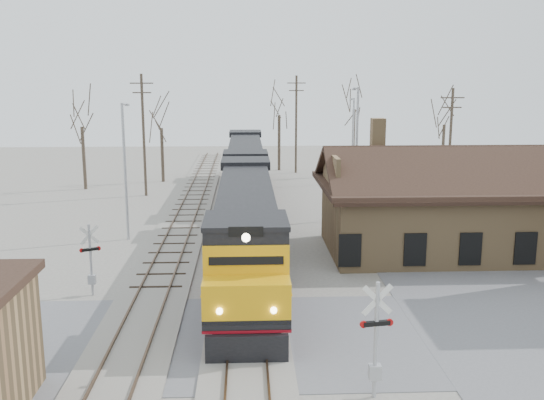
# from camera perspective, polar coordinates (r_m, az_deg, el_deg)

# --- Properties ---
(ground) EXTENTS (140.00, 140.00, 0.00)m
(ground) POSITION_cam_1_polar(r_m,az_deg,el_deg) (24.98, -2.38, -12.91)
(ground) COLOR #9C978D
(ground) RESTS_ON ground
(road) EXTENTS (60.00, 9.00, 0.03)m
(road) POSITION_cam_1_polar(r_m,az_deg,el_deg) (24.97, -2.38, -12.88)
(road) COLOR slate
(road) RESTS_ON ground
(track_main) EXTENTS (3.40, 90.00, 0.24)m
(track_main) POSITION_cam_1_polar(r_m,az_deg,el_deg) (39.12, -2.45, -3.73)
(track_main) COLOR #9C978D
(track_main) RESTS_ON ground
(track_siding) EXTENTS (3.40, 90.00, 0.24)m
(track_siding) POSITION_cam_1_polar(r_m,az_deg,el_deg) (39.38, -9.03, -3.76)
(track_siding) COLOR #9C978D
(track_siding) RESTS_ON ground
(depot) EXTENTS (15.20, 9.31, 7.90)m
(depot) POSITION_cam_1_polar(r_m,az_deg,el_deg) (37.60, 16.12, -1.12)
(depot) COLOR #99794F
(depot) RESTS_ON ground
(locomotive_lead) EXTENTS (3.28, 21.93, 4.87)m
(locomotive_lead) POSITION_cam_1_polar(r_m,az_deg,el_deg) (31.74, -2.46, -2.67)
(locomotive_lead) COLOR black
(locomotive_lead) RESTS_ON ground
(locomotive_trailing) EXTENTS (3.28, 21.93, 4.61)m
(locomotive_trailing) POSITION_cam_1_polar(r_m,az_deg,el_deg) (53.55, -2.51, 3.13)
(locomotive_trailing) COLOR black
(locomotive_trailing) RESTS_ON ground
(crossbuck_near) EXTENTS (1.13, 0.30, 3.96)m
(crossbuck_near) POSITION_cam_1_polar(r_m,az_deg,el_deg) (20.34, 9.75, -13.21)
(crossbuck_near) COLOR #A5A8AD
(crossbuck_near) RESTS_ON ground
(crossbuck_far) EXTENTS (0.94, 0.49, 3.52)m
(crossbuck_far) POSITION_cam_1_polar(r_m,az_deg,el_deg) (30.27, -16.68, -5.57)
(crossbuck_far) COLOR #A5A8AD
(crossbuck_far) RESTS_ON ground
(streetlight_a) EXTENTS (0.25, 2.04, 8.75)m
(streetlight_a) POSITION_cam_1_polar(r_m,az_deg,el_deg) (39.59, -13.64, 3.31)
(streetlight_a) COLOR #A5A8AD
(streetlight_a) RESTS_ON ground
(streetlight_b) EXTENTS (0.25, 2.04, 9.64)m
(streetlight_b) POSITION_cam_1_polar(r_m,az_deg,el_deg) (44.63, 7.94, 4.99)
(streetlight_b) COLOR #A5A8AD
(streetlight_b) RESTS_ON ground
(streetlight_c) EXTENTS (0.25, 2.04, 8.36)m
(streetlight_c) POSITION_cam_1_polar(r_m,az_deg,el_deg) (60.47, 7.61, 6.04)
(streetlight_c) COLOR #A5A8AD
(streetlight_c) RESTS_ON ground
(utility_pole_a) EXTENTS (2.00, 0.24, 10.63)m
(utility_pole_a) POSITION_cam_1_polar(r_m,az_deg,el_deg) (54.25, -11.99, 6.17)
(utility_pole_a) COLOR #382D23
(utility_pole_a) RESTS_ON ground
(utility_pole_b) EXTENTS (2.00, 0.24, 10.53)m
(utility_pole_b) POSITION_cam_1_polar(r_m,az_deg,el_deg) (66.30, 2.29, 7.28)
(utility_pole_b) COLOR #382D23
(utility_pole_b) RESTS_ON ground
(utility_pole_c) EXTENTS (2.00, 0.24, 9.46)m
(utility_pole_c) POSITION_cam_1_polar(r_m,az_deg,el_deg) (53.44, 16.41, 5.24)
(utility_pole_c) COLOR #382D23
(utility_pole_c) RESTS_ON ground
(tree_a) EXTENTS (3.89, 3.89, 9.54)m
(tree_a) POSITION_cam_1_polar(r_m,az_deg,el_deg) (58.90, -17.51, 7.51)
(tree_a) COLOR #382D23
(tree_a) RESTS_ON ground
(tree_b) EXTENTS (3.59, 3.59, 8.80)m
(tree_b) POSITION_cam_1_polar(r_m,az_deg,el_deg) (61.42, -10.40, 7.49)
(tree_b) COLOR #382D23
(tree_b) RESTS_ON ground
(tree_c) EXTENTS (4.13, 4.13, 10.11)m
(tree_c) POSITION_cam_1_polar(r_m,az_deg,el_deg) (68.02, 0.68, 8.83)
(tree_c) COLOR #382D23
(tree_c) RESTS_ON ground
(tree_d) EXTENTS (4.71, 4.71, 11.54)m
(tree_d) POSITION_cam_1_polar(r_m,az_deg,el_deg) (64.78, 7.77, 9.50)
(tree_d) COLOR #382D23
(tree_d) RESTS_ON ground
(tree_e) EXTENTS (3.72, 3.72, 9.11)m
(tree_e) POSITION_cam_1_polar(r_m,az_deg,el_deg) (64.71, 15.95, 7.63)
(tree_e) COLOR #382D23
(tree_e) RESTS_ON ground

